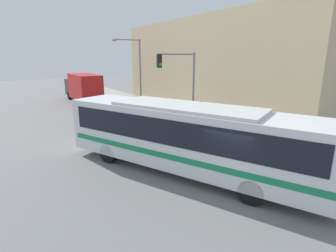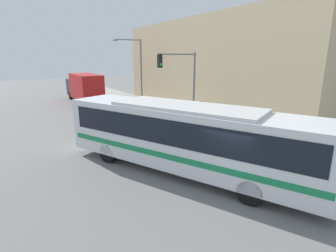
{
  "view_description": "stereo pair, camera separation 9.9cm",
  "coord_description": "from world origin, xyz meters",
  "px_view_note": "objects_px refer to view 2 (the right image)",
  "views": [
    {
      "loc": [
        -7.11,
        -6.5,
        5.0
      ],
      "look_at": [
        0.36,
        5.27,
        1.31
      ],
      "focal_mm": 28.0,
      "sensor_mm": 36.0,
      "label": 1
    },
    {
      "loc": [
        -7.03,
        -6.55,
        5.0
      ],
      "look_at": [
        0.36,
        5.27,
        1.31
      ],
      "focal_mm": 28.0,
      "sensor_mm": 36.0,
      "label": 2
    }
  ],
  "objects_px": {
    "city_bus": "(185,134)",
    "parking_meter": "(201,113)",
    "pedestrian_near_corner": "(201,110)",
    "delivery_truck": "(84,87)",
    "fire_hydrant": "(259,137)",
    "street_lamp": "(137,65)",
    "traffic_light_pole": "(182,75)"
  },
  "relations": [
    {
      "from": "city_bus",
      "to": "parking_meter",
      "type": "relative_size",
      "value": 9.64
    },
    {
      "from": "parking_meter",
      "to": "pedestrian_near_corner",
      "type": "xyz_separation_m",
      "value": [
        0.97,
        1.16,
        -0.03
      ]
    },
    {
      "from": "delivery_truck",
      "to": "fire_hydrant",
      "type": "distance_m",
      "value": 21.25
    },
    {
      "from": "city_bus",
      "to": "delivery_truck",
      "type": "relative_size",
      "value": 1.42
    },
    {
      "from": "city_bus",
      "to": "pedestrian_near_corner",
      "type": "bearing_deg",
      "value": 22.36
    },
    {
      "from": "fire_hydrant",
      "to": "parking_meter",
      "type": "distance_m",
      "value": 5.37
    },
    {
      "from": "fire_hydrant",
      "to": "parking_meter",
      "type": "bearing_deg",
      "value": 90.0
    },
    {
      "from": "street_lamp",
      "to": "pedestrian_near_corner",
      "type": "distance_m",
      "value": 9.71
    },
    {
      "from": "street_lamp",
      "to": "fire_hydrant",
      "type": "bearing_deg",
      "value": -89.24
    },
    {
      "from": "city_bus",
      "to": "traffic_light_pole",
      "type": "xyz_separation_m",
      "value": [
        4.76,
        7.08,
        1.95
      ]
    },
    {
      "from": "fire_hydrant",
      "to": "street_lamp",
      "type": "bearing_deg",
      "value": 90.76
    },
    {
      "from": "traffic_light_pole",
      "to": "street_lamp",
      "type": "bearing_deg",
      "value": 85.17
    },
    {
      "from": "delivery_truck",
      "to": "pedestrian_near_corner",
      "type": "relative_size",
      "value": 5.22
    },
    {
      "from": "traffic_light_pole",
      "to": "delivery_truck",
      "type": "bearing_deg",
      "value": 103.58
    },
    {
      "from": "traffic_light_pole",
      "to": "parking_meter",
      "type": "distance_m",
      "value": 3.11
    },
    {
      "from": "delivery_truck",
      "to": "street_lamp",
      "type": "bearing_deg",
      "value": -50.59
    },
    {
      "from": "traffic_light_pole",
      "to": "pedestrian_near_corner",
      "type": "height_order",
      "value": "traffic_light_pole"
    },
    {
      "from": "parking_meter",
      "to": "fire_hydrant",
      "type": "bearing_deg",
      "value": -90.0
    },
    {
      "from": "delivery_truck",
      "to": "traffic_light_pole",
      "type": "relative_size",
      "value": 1.6
    },
    {
      "from": "fire_hydrant",
      "to": "traffic_light_pole",
      "type": "height_order",
      "value": "traffic_light_pole"
    },
    {
      "from": "parking_meter",
      "to": "street_lamp",
      "type": "bearing_deg",
      "value": 91.16
    },
    {
      "from": "traffic_light_pole",
      "to": "street_lamp",
      "type": "distance_m",
      "value": 9.21
    },
    {
      "from": "pedestrian_near_corner",
      "to": "parking_meter",
      "type": "bearing_deg",
      "value": -129.94
    },
    {
      "from": "delivery_truck",
      "to": "fire_hydrant",
      "type": "relative_size",
      "value": 10.1
    },
    {
      "from": "city_bus",
      "to": "street_lamp",
      "type": "distance_m",
      "value": 17.33
    },
    {
      "from": "fire_hydrant",
      "to": "traffic_light_pole",
      "type": "distance_m",
      "value": 7.24
    },
    {
      "from": "fire_hydrant",
      "to": "city_bus",
      "type": "bearing_deg",
      "value": -173.59
    },
    {
      "from": "city_bus",
      "to": "parking_meter",
      "type": "height_order",
      "value": "city_bus"
    },
    {
      "from": "delivery_truck",
      "to": "parking_meter",
      "type": "bearing_deg",
      "value": -73.92
    },
    {
      "from": "city_bus",
      "to": "parking_meter",
      "type": "xyz_separation_m",
      "value": [
        5.74,
        6.0,
        -0.79
      ]
    },
    {
      "from": "fire_hydrant",
      "to": "pedestrian_near_corner",
      "type": "xyz_separation_m",
      "value": [
        0.97,
        6.52,
        0.39
      ]
    },
    {
      "from": "city_bus",
      "to": "fire_hydrant",
      "type": "relative_size",
      "value": 14.34
    }
  ]
}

